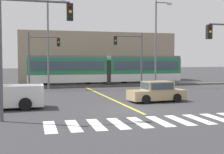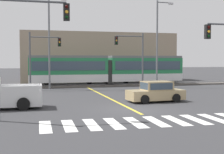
% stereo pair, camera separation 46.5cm
% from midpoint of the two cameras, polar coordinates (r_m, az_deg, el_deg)
% --- Properties ---
extents(ground_plane, '(200.00, 200.00, 0.00)m').
position_cam_midpoint_polar(ground_plane, '(19.77, 4.31, -5.93)').
color(ground_plane, '#333335').
extents(track_bed, '(120.00, 4.00, 0.18)m').
position_cam_midpoint_polar(track_bed, '(37.08, -4.69, -1.53)').
color(track_bed, '#56514C').
rests_on(track_bed, ground).
extents(rail_near, '(120.00, 0.08, 0.10)m').
position_cam_midpoint_polar(rail_near, '(36.36, -4.50, -1.40)').
color(rail_near, '#939399').
rests_on(rail_near, track_bed).
extents(rail_far, '(120.00, 0.08, 0.10)m').
position_cam_midpoint_polar(rail_far, '(37.78, -4.88, -1.23)').
color(rail_far, '#939399').
rests_on(rail_far, track_bed).
extents(light_rail_tram, '(18.50, 2.64, 3.43)m').
position_cam_midpoint_polar(light_rail_tram, '(37.55, -0.45, 1.54)').
color(light_rail_tram, silver).
rests_on(light_rail_tram, track_bed).
extents(crosswalk_stripe_0, '(0.62, 2.81, 0.01)m').
position_cam_midpoint_polar(crosswalk_stripe_0, '(15.00, -11.23, -8.91)').
color(crosswalk_stripe_0, silver).
rests_on(crosswalk_stripe_0, ground).
extents(crosswalk_stripe_1, '(0.62, 2.81, 0.01)m').
position_cam_midpoint_polar(crosswalk_stripe_1, '(15.08, -6.99, -8.81)').
color(crosswalk_stripe_1, silver).
rests_on(crosswalk_stripe_1, ground).
extents(crosswalk_stripe_2, '(0.62, 2.81, 0.01)m').
position_cam_midpoint_polar(crosswalk_stripe_2, '(15.23, -2.83, -8.66)').
color(crosswalk_stripe_2, silver).
rests_on(crosswalk_stripe_2, ground).
extents(crosswalk_stripe_3, '(0.62, 2.81, 0.01)m').
position_cam_midpoint_polar(crosswalk_stripe_3, '(15.47, 1.22, -8.47)').
color(crosswalk_stripe_3, silver).
rests_on(crosswalk_stripe_3, ground).
extents(crosswalk_stripe_4, '(0.62, 2.81, 0.01)m').
position_cam_midpoint_polar(crosswalk_stripe_4, '(15.78, 5.13, -8.26)').
color(crosswalk_stripe_4, silver).
rests_on(crosswalk_stripe_4, ground).
extents(crosswalk_stripe_5, '(0.62, 2.81, 0.01)m').
position_cam_midpoint_polar(crosswalk_stripe_5, '(16.16, 8.87, -8.01)').
color(crosswalk_stripe_5, silver).
rests_on(crosswalk_stripe_5, ground).
extents(crosswalk_stripe_6, '(0.62, 2.81, 0.01)m').
position_cam_midpoint_polar(crosswalk_stripe_6, '(16.60, 12.41, -7.75)').
color(crosswalk_stripe_6, silver).
rests_on(crosswalk_stripe_6, ground).
extents(crosswalk_stripe_7, '(0.62, 2.81, 0.01)m').
position_cam_midpoint_polar(crosswalk_stripe_7, '(17.10, 15.76, -7.47)').
color(crosswalk_stripe_7, silver).
rests_on(crosswalk_stripe_7, ground).
extents(crosswalk_stripe_8, '(0.62, 2.81, 0.01)m').
position_cam_midpoint_polar(crosswalk_stripe_8, '(17.66, 18.90, -7.19)').
color(crosswalk_stripe_8, silver).
rests_on(crosswalk_stripe_8, ground).
extents(lane_centre_line, '(0.20, 17.88, 0.01)m').
position_cam_midpoint_polar(lane_centre_line, '(26.43, -0.61, -3.61)').
color(lane_centre_line, gold).
rests_on(lane_centre_line, ground).
extents(sedan_crossing, '(4.31, 2.14, 1.52)m').
position_cam_midpoint_polar(sedan_crossing, '(23.52, 8.56, -2.78)').
color(sedan_crossing, tan).
rests_on(sedan_crossing, ground).
extents(traffic_light_far_left, '(3.25, 0.38, 5.95)m').
position_cam_midpoint_polar(traffic_light_far_left, '(32.97, -12.52, 4.41)').
color(traffic_light_far_left, '#515459').
rests_on(traffic_light_far_left, ground).
extents(traffic_light_far_right, '(3.25, 0.38, 6.03)m').
position_cam_midpoint_polar(traffic_light_far_right, '(33.86, 4.34, 4.61)').
color(traffic_light_far_right, '#515459').
rests_on(traffic_light_far_right, ground).
extents(traffic_light_near_left, '(3.75, 0.38, 6.47)m').
position_cam_midpoint_polar(traffic_light_near_left, '(16.66, -15.42, 7.10)').
color(traffic_light_near_left, '#515459').
rests_on(traffic_light_near_left, ground).
extents(street_lamp_centre, '(1.95, 0.28, 9.83)m').
position_cam_midpoint_polar(street_lamp_centre, '(33.90, -10.78, 7.10)').
color(street_lamp_centre, slate).
rests_on(street_lamp_centre, ground).
extents(street_lamp_east, '(2.00, 0.28, 9.81)m').
position_cam_midpoint_polar(street_lamp_east, '(36.03, 8.84, 6.88)').
color(street_lamp_east, slate).
rests_on(street_lamp_east, ground).
extents(building_backdrop_far, '(22.18, 6.00, 7.00)m').
position_cam_midpoint_polar(building_backdrop_far, '(46.12, -2.14, 3.64)').
color(building_backdrop_far, gray).
rests_on(building_backdrop_far, ground).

